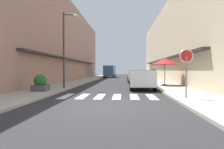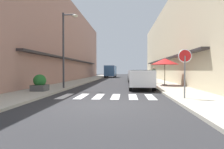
# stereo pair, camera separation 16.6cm
# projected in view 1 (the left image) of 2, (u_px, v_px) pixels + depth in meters

# --- Properties ---
(ground_plane) EXTENTS (91.17, 91.17, 0.00)m
(ground_plane) POSITION_uv_depth(u_px,v_px,m) (117.00, 81.00, 24.46)
(ground_plane) COLOR #2B2B2D
(sidewalk_left) EXTENTS (2.77, 58.01, 0.12)m
(sidewalk_left) POSITION_uv_depth(u_px,v_px,m) (82.00, 81.00, 24.76)
(sidewalk_left) COLOR #ADA899
(sidewalk_left) RESTS_ON ground_plane
(sidewalk_right) EXTENTS (2.77, 58.01, 0.12)m
(sidewalk_right) POSITION_uv_depth(u_px,v_px,m) (154.00, 81.00, 24.16)
(sidewalk_right) COLOR #ADA899
(sidewalk_right) RESTS_ON ground_plane
(building_row_left) EXTENTS (5.50, 39.29, 10.45)m
(building_row_left) POSITION_uv_depth(u_px,v_px,m) (56.00, 43.00, 25.96)
(building_row_left) COLOR #A87A6B
(building_row_left) RESTS_ON ground_plane
(building_row_right) EXTENTS (5.50, 39.29, 9.86)m
(building_row_right) POSITION_uv_depth(u_px,v_px,m) (183.00, 44.00, 24.86)
(building_row_right) COLOR beige
(building_row_right) RESTS_ON ground_plane
(crosswalk) EXTENTS (5.20, 2.20, 0.01)m
(crosswalk) POSITION_uv_depth(u_px,v_px,m) (108.00, 97.00, 10.49)
(crosswalk) COLOR silver
(crosswalk) RESTS_ON ground_plane
(parked_car_near) EXTENTS (1.95, 4.36, 1.47)m
(parked_car_near) POSITION_uv_depth(u_px,v_px,m) (142.00, 77.00, 14.47)
(parked_car_near) COLOR silver
(parked_car_near) RESTS_ON ground_plane
(parked_car_mid) EXTENTS (1.88, 4.26, 1.47)m
(parked_car_mid) POSITION_uv_depth(u_px,v_px,m) (136.00, 75.00, 20.92)
(parked_car_mid) COLOR silver
(parked_car_mid) RESTS_ON ground_plane
(parked_car_far) EXTENTS (1.81, 4.20, 1.47)m
(parked_car_far) POSITION_uv_depth(u_px,v_px,m) (134.00, 74.00, 27.17)
(parked_car_far) COLOR silver
(parked_car_far) RESTS_ON ground_plane
(delivery_van) EXTENTS (2.15, 5.46, 2.37)m
(delivery_van) POSITION_uv_depth(u_px,v_px,m) (110.00, 70.00, 38.25)
(delivery_van) COLOR #33598C
(delivery_van) RESTS_ON ground_plane
(round_street_sign) EXTENTS (0.65, 0.07, 2.36)m
(round_street_sign) POSITION_uv_depth(u_px,v_px,m) (186.00, 61.00, 9.10)
(round_street_sign) COLOR slate
(round_street_sign) RESTS_ON sidewalk_right
(street_lamp) EXTENTS (1.19, 0.28, 5.67)m
(street_lamp) POSITION_uv_depth(u_px,v_px,m) (66.00, 42.00, 14.27)
(street_lamp) COLOR #38383D
(street_lamp) RESTS_ON sidewalk_left
(cafe_umbrella) EXTENTS (2.42, 2.42, 2.40)m
(cafe_umbrella) POSITION_uv_depth(u_px,v_px,m) (165.00, 62.00, 16.97)
(cafe_umbrella) COLOR #262626
(cafe_umbrella) RESTS_ON sidewalk_right
(planter_corner) EXTENTS (0.91, 0.91, 1.07)m
(planter_corner) POSITION_uv_depth(u_px,v_px,m) (40.00, 83.00, 12.27)
(planter_corner) COLOR #4C4C4C
(planter_corner) RESTS_ON sidewalk_left
(pedestrian_walking_near) EXTENTS (0.34, 0.34, 1.67)m
(pedestrian_walking_near) POSITION_uv_depth(u_px,v_px,m) (154.00, 75.00, 19.86)
(pedestrian_walking_near) COLOR #282B33
(pedestrian_walking_near) RESTS_ON sidewalk_right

